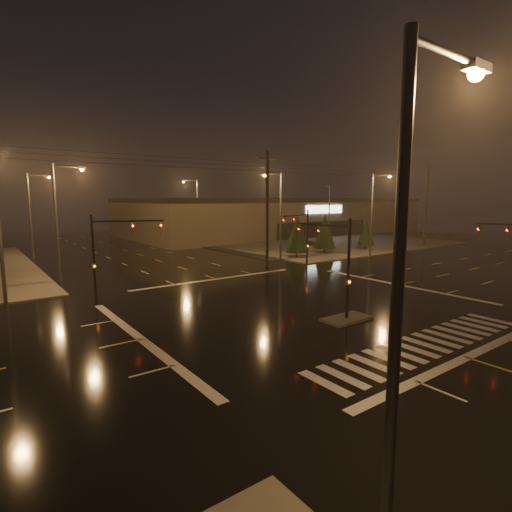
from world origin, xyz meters
name	(u,v)px	position (x,y,z in m)	size (l,w,h in m)	color
ground	(301,305)	(0.00, 0.00, 0.00)	(140.00, 140.00, 0.00)	black
sidewalk_ne	(311,240)	(30.00, 30.00, 0.06)	(36.00, 36.00, 0.12)	#4E4B45
median_island	(347,319)	(0.00, -4.00, 0.07)	(3.00, 1.60, 0.15)	#4E4B45
crosswalk	(425,344)	(0.00, -9.00, 0.01)	(15.00, 2.60, 0.01)	beige
stop_bar_near	(466,357)	(0.00, -11.00, 0.01)	(16.00, 0.50, 0.01)	beige
stop_bar_far	(217,279)	(0.00, 11.00, 0.01)	(16.00, 0.50, 0.01)	beige
parking_lot	(340,239)	(35.00, 28.00, 0.04)	(50.00, 24.00, 0.08)	black
retail_building	(275,214)	(35.00, 45.99, 3.84)	(60.20, 28.30, 7.20)	brown
signal_mast_median	(337,255)	(0.00, -3.07, 3.75)	(0.25, 4.59, 6.00)	black
signal_mast_ne	(303,232)	(9.50, 10.14, 3.79)	(4.84, 1.86, 6.00)	black
signal_mast_nw	(109,245)	(-9.50, 10.14, 3.79)	(4.84, 1.86, 6.00)	black
streetlight_0	(409,270)	(-11.18, -15.00, 5.80)	(2.77, 0.32, 10.00)	#38383A
streetlight_1	(60,214)	(-11.18, 18.00, 5.80)	(2.77, 0.32, 10.00)	#38383A
streetlight_2	(33,210)	(-11.18, 34.00, 5.80)	(2.77, 0.32, 10.00)	#38383A
streetlight_3	(279,210)	(11.18, 16.00, 5.80)	(2.77, 0.32, 10.00)	#38383A
streetlight_4	(196,207)	(11.18, 36.00, 5.80)	(2.77, 0.32, 10.00)	#38383A
streetlight_6	(374,210)	(22.00, 11.18, 5.80)	(0.32, 2.77, 10.00)	#38383A
utility_pole_1	(267,208)	(8.00, 14.00, 6.13)	(2.20, 0.32, 12.00)	black
utility_pole_2	(426,205)	(38.00, 14.00, 6.13)	(2.20, 0.32, 12.00)	black
conifer_0	(297,234)	(14.47, 16.47, 2.93)	(2.85, 2.85, 5.15)	black
conifer_1	(325,231)	(20.09, 17.30, 2.92)	(2.84, 2.84, 5.14)	black
conifer_2	(366,232)	(27.17, 16.31, 2.48)	(2.29, 2.29, 4.27)	black
car_parked	(302,241)	(23.85, 25.70, 0.69)	(1.62, 4.03, 1.37)	black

